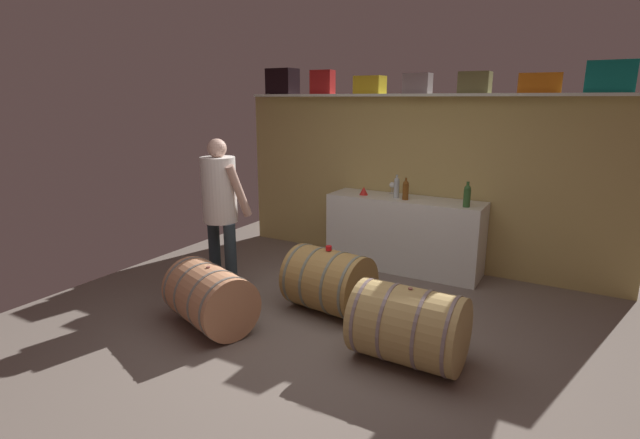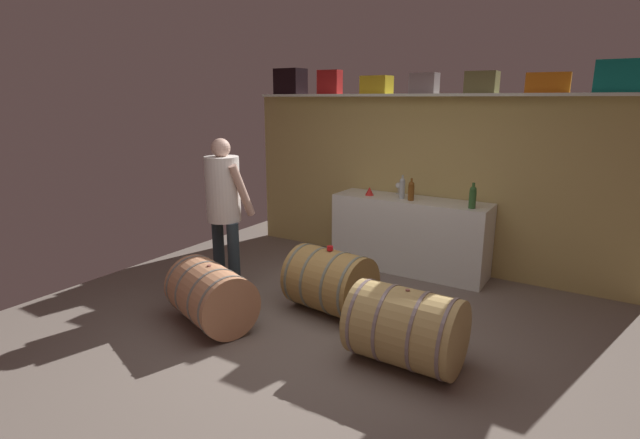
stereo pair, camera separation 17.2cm
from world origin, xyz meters
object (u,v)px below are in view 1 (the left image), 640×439
at_px(toolcase_red, 323,82).
at_px(work_cabinet, 404,234).
at_px(wine_bottle_amber, 406,190).
at_px(wine_bottle_green, 467,195).
at_px(wine_glass, 392,185).
at_px(toolcase_olive, 475,83).
at_px(toolcase_orange, 540,83).
at_px(toolcase_yellow, 370,85).
at_px(wine_barrel_near, 329,281).
at_px(winemaker_pouring, 220,201).
at_px(toolcase_grey, 418,83).
at_px(wine_barrel_flank, 210,297).
at_px(toolcase_teal, 611,77).
at_px(tasting_cup, 329,248).
at_px(wine_bottle_clear, 397,187).
at_px(wine_barrel_far, 409,326).
at_px(toolcase_black, 283,81).
at_px(red_funnel, 364,191).

relative_size(toolcase_red, work_cabinet, 0.16).
distance_m(work_cabinet, wine_bottle_amber, 0.59).
relative_size(wine_bottle_green, wine_glass, 1.95).
bearing_deg(toolcase_olive, toolcase_orange, -1.66).
relative_size(toolcase_yellow, wine_glass, 2.38).
distance_m(toolcase_red, wine_barrel_near, 2.85).
height_order(toolcase_olive, wine_bottle_amber, toolcase_olive).
relative_size(toolcase_red, winemaker_pouring, 0.18).
height_order(toolcase_grey, wine_glass, toolcase_grey).
distance_m(toolcase_orange, wine_barrel_flank, 4.05).
relative_size(work_cabinet, wine_barrel_near, 2.24).
distance_m(toolcase_yellow, wine_glass, 1.30).
bearing_deg(toolcase_yellow, wine_barrel_flank, -98.10).
distance_m(toolcase_grey, work_cabinet, 1.83).
relative_size(wine_barrel_near, winemaker_pouring, 0.50).
height_order(work_cabinet, wine_bottle_amber, wine_bottle_amber).
bearing_deg(work_cabinet, toolcase_teal, 5.21).
bearing_deg(toolcase_red, toolcase_olive, -4.54).
bearing_deg(toolcase_grey, toolcase_red, -179.55).
bearing_deg(wine_glass, tasting_cup, -88.88).
relative_size(toolcase_orange, tasting_cup, 7.05).
relative_size(toolcase_yellow, toolcase_teal, 0.80).
relative_size(wine_bottle_green, wine_bottle_clear, 1.00).
bearing_deg(toolcase_olive, work_cabinet, -166.88).
distance_m(toolcase_teal, wine_barrel_far, 3.26).
xyz_separation_m(toolcase_red, wine_bottle_clear, (1.17, -0.22, -1.27)).
xyz_separation_m(toolcase_teal, wine_bottle_clear, (-2.11, -0.22, -1.27)).
xyz_separation_m(toolcase_black, wine_barrel_near, (1.70, -1.74, -2.02)).
height_order(wine_glass, tasting_cup, wine_glass).
distance_m(toolcase_olive, wine_glass, 1.58).
relative_size(toolcase_orange, wine_barrel_far, 0.48).
bearing_deg(wine_bottle_clear, toolcase_orange, 8.65).
relative_size(toolcase_red, toolcase_olive, 0.92).
bearing_deg(winemaker_pouring, toolcase_grey, 68.46).
xyz_separation_m(work_cabinet, winemaker_pouring, (-1.42, -1.76, 0.59)).
bearing_deg(toolcase_orange, wine_bottle_green, -156.20).
bearing_deg(toolcase_black, winemaker_pouring, -75.02).
height_order(toolcase_teal, winemaker_pouring, toolcase_teal).
distance_m(toolcase_teal, tasting_cup, 3.28).
bearing_deg(toolcase_yellow, toolcase_orange, 1.07).
relative_size(toolcase_olive, wine_glass, 2.25).
bearing_deg(red_funnel, wine_barrel_far, -56.34).
xyz_separation_m(toolcase_red, wine_glass, (1.02, 0.02, -1.29)).
height_order(wine_bottle_amber, wine_barrel_flank, wine_bottle_amber).
distance_m(toolcase_grey, winemaker_pouring, 2.72).
relative_size(wine_bottle_amber, wine_barrel_flank, 0.27).
height_order(toolcase_olive, toolcase_teal, toolcase_teal).
relative_size(toolcase_black, winemaker_pouring, 0.23).
relative_size(wine_bottle_green, wine_barrel_flank, 0.29).
bearing_deg(toolcase_olive, wine_barrel_far, -88.56).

